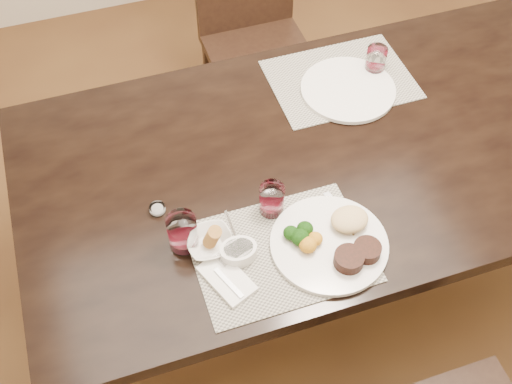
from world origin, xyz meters
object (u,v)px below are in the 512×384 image
object	(u,v)px
steak_knife	(353,236)
wine_glass_near	(272,200)
dinner_plate	(335,241)
cracker_bowl	(210,242)
chair_far	(253,29)
far_plate	(348,89)

from	to	relation	value
steak_knife	wine_glass_near	distance (m)	0.24
dinner_plate	cracker_bowl	world-z (taller)	dinner_plate
cracker_bowl	wine_glass_near	distance (m)	0.21
dinner_plate	chair_far	bearing A→B (deg)	99.42
dinner_plate	cracker_bowl	distance (m)	0.33
steak_knife	far_plate	world-z (taller)	same
dinner_plate	cracker_bowl	bearing A→B (deg)	179.74
far_plate	steak_knife	bearing A→B (deg)	-112.38
steak_knife	far_plate	bearing A→B (deg)	59.21
chair_far	cracker_bowl	bearing A→B (deg)	-113.63
chair_far	steak_knife	distance (m)	1.28
chair_far	dinner_plate	size ratio (longest dim) A/B	2.85
dinner_plate	cracker_bowl	size ratio (longest dim) A/B	2.53
dinner_plate	steak_knife	size ratio (longest dim) A/B	1.29
far_plate	dinner_plate	bearing A→B (deg)	-116.96
steak_knife	far_plate	distance (m)	0.57
dinner_plate	far_plate	xyz separation A→B (m)	(0.27, 0.54, -0.01)
dinner_plate	steak_knife	bearing A→B (deg)	27.30
wine_glass_near	far_plate	bearing A→B (deg)	43.46
wine_glass_near	chair_far	bearing A→B (deg)	74.23
wine_glass_near	dinner_plate	bearing A→B (deg)	-53.83
dinner_plate	cracker_bowl	xyz separation A→B (m)	(-0.32, 0.10, -0.00)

